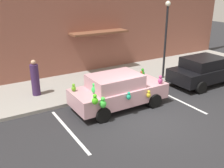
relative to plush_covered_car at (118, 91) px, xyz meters
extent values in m
plane|color=#262628|center=(0.38, -1.78, -0.80)|extent=(60.00, 60.00, 0.00)
cube|color=gray|center=(0.38, 3.22, -0.72)|extent=(24.00, 4.00, 0.15)
cube|color=brown|center=(0.38, 5.37, 2.40)|extent=(24.00, 0.30, 6.40)
cube|color=brown|center=(1.69, 4.82, 1.75)|extent=(3.60, 1.10, 0.12)
cube|color=silver|center=(2.88, -0.78, -0.79)|extent=(0.12, 3.60, 0.01)
cube|color=silver|center=(-2.69, -0.78, -0.79)|extent=(0.12, 3.60, 0.01)
cube|color=#CB98A2|center=(0.06, 0.01, -0.15)|extent=(4.27, 1.78, 0.68)
cube|color=#CB98A2|center=(-0.15, 0.01, 0.47)|extent=(2.22, 1.56, 0.56)
cylinder|color=black|center=(1.39, 0.90, -0.48)|extent=(0.64, 0.22, 0.64)
cylinder|color=black|center=(1.39, -0.88, -0.48)|extent=(0.64, 0.22, 0.64)
cylinder|color=black|center=(-1.26, 0.90, -0.48)|extent=(0.64, 0.22, 0.64)
cylinder|color=black|center=(-1.26, -0.88, -0.48)|extent=(0.64, 0.22, 0.64)
ellipsoid|color=#33639D|center=(-0.66, -0.32, 0.35)|extent=(0.27, 0.22, 0.31)
sphere|color=#33639D|center=(-0.66, -0.32, 0.56)|extent=(0.17, 0.17, 0.17)
ellipsoid|color=#258F18|center=(1.80, 0.60, 0.32)|extent=(0.23, 0.18, 0.27)
sphere|color=#258F18|center=(1.80, 0.60, 0.51)|extent=(0.14, 0.14, 0.14)
ellipsoid|color=#AF522D|center=(1.69, 0.55, 0.29)|extent=(0.17, 0.14, 0.20)
sphere|color=#AF522D|center=(1.69, 0.55, 0.42)|extent=(0.11, 0.11, 0.11)
ellipsoid|color=#63B226|center=(-1.87, 0.50, 0.31)|extent=(0.20, 0.16, 0.23)
sphere|color=#63B226|center=(-1.87, 0.50, 0.47)|extent=(0.13, 0.13, 0.13)
ellipsoid|color=#209347|center=(-0.93, 0.51, 0.30)|extent=(0.18, 0.15, 0.22)
sphere|color=#209347|center=(-0.93, 0.51, 0.45)|extent=(0.12, 0.12, 0.12)
ellipsoid|color=#41D541|center=(-1.31, -0.99, 0.05)|extent=(0.27, 0.22, 0.32)
sphere|color=#41D541|center=(-1.31, -0.99, 0.27)|extent=(0.17, 0.17, 0.17)
ellipsoid|color=#B6427E|center=(1.83, -0.67, 0.32)|extent=(0.23, 0.19, 0.27)
sphere|color=#B6427E|center=(1.83, -0.67, 0.51)|extent=(0.15, 0.15, 0.15)
ellipsoid|color=gold|center=(0.96, -0.96, -0.09)|extent=(0.20, 0.16, 0.23)
sphere|color=gold|center=(0.96, -0.96, 0.07)|extent=(0.13, 0.13, 0.13)
ellipsoid|color=#37E453|center=(-1.22, -0.13, 0.34)|extent=(0.26, 0.22, 0.31)
sphere|color=#37E453|center=(-1.22, -0.13, 0.56)|extent=(0.17, 0.17, 0.17)
ellipsoid|color=#21A479|center=(-0.08, -0.96, 0.06)|extent=(0.20, 0.16, 0.24)
sphere|color=#21A479|center=(-0.08, -0.96, 0.23)|extent=(0.13, 0.13, 0.13)
ellipsoid|color=#4DDF20|center=(-1.65, -0.98, 0.26)|extent=(0.25, 0.20, 0.29)
sphere|color=#4DDF20|center=(-1.65, -0.98, 0.46)|extent=(0.16, 0.16, 0.16)
cube|color=black|center=(5.73, 0.07, -0.15)|extent=(4.11, 1.80, 0.68)
cube|color=black|center=(5.53, 0.07, 0.47)|extent=(2.14, 1.58, 0.56)
cylinder|color=black|center=(7.01, 0.97, -0.48)|extent=(0.64, 0.22, 0.64)
cylinder|color=black|center=(4.46, 0.97, -0.48)|extent=(0.64, 0.22, 0.64)
cylinder|color=black|center=(4.46, -0.83, -0.48)|extent=(0.64, 0.22, 0.64)
ellipsoid|color=pink|center=(0.15, 1.92, -0.40)|extent=(0.39, 0.33, 0.49)
sphere|color=pink|center=(0.15, 1.92, -0.05)|extent=(0.28, 0.28, 0.28)
sphere|color=pink|center=(0.05, 1.92, 0.04)|extent=(0.11, 0.11, 0.11)
sphere|color=pink|center=(0.25, 1.92, 0.04)|extent=(0.11, 0.11, 0.11)
cylinder|color=black|center=(4.19, 1.72, 1.34)|extent=(0.12, 0.12, 3.98)
sphere|color=#EAEACC|center=(4.19, 1.72, 3.47)|extent=(0.28, 0.28, 0.28)
cylinder|color=#39224B|center=(-2.81, 2.96, 0.12)|extent=(0.39, 0.39, 1.52)
sphere|color=tan|center=(-2.81, 2.96, 0.99)|extent=(0.23, 0.23, 0.23)
camera|label=1|loc=(-5.72, -8.94, 4.27)|focal=41.58mm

